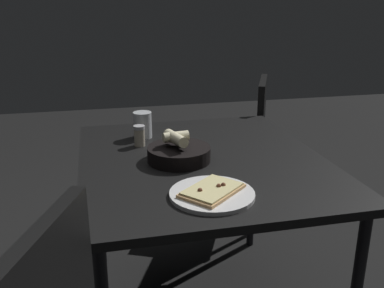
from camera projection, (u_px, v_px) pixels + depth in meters
name	position (u px, v px, depth m)	size (l,w,h in m)	color
dining_table	(202.00, 172.00, 1.74)	(1.11, 0.96, 0.76)	black
pizza_plate	(212.00, 193.00, 1.38)	(0.28, 0.28, 0.04)	white
bread_basket	(179.00, 152.00, 1.67)	(0.25, 0.25, 0.12)	black
beer_glass	(143.00, 126.00, 1.95)	(0.08, 0.08, 0.12)	silver
pepper_shaker	(139.00, 137.00, 1.84)	(0.05, 0.05, 0.09)	#BFB299
chair_far	(241.00, 141.00, 2.65)	(0.58, 0.58, 0.91)	black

